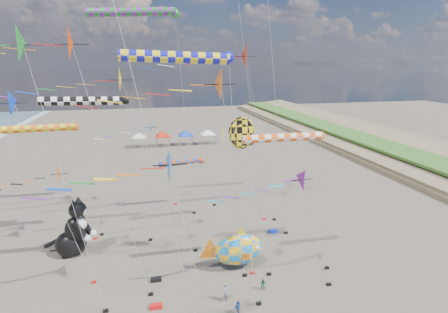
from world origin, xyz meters
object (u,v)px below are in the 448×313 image
person_adult (226,292)px  child_blue (238,307)px  fish_inflatable (238,249)px  cat_inflatable (72,226)px  parked_car (245,141)px  child_green (263,285)px

person_adult → child_blue: (0.51, -1.61, -0.20)m
fish_inflatable → child_blue: (-1.52, -5.49, -1.37)m
child_blue → fish_inflatable: bearing=48.1°
cat_inflatable → child_blue: bearing=-22.8°
parked_car → cat_inflatable: bearing=169.5°
cat_inflatable → person_adult: bearing=-19.7°
cat_inflatable → fish_inflatable: 15.54m
cat_inflatable → child_green: size_ratio=5.63×
child_blue → parked_car: 55.25m
cat_inflatable → parked_car: 50.58m
person_adult → parked_car: size_ratio=0.39×
child_green → child_blue: child_blue is taller
child_green → parked_car: bearing=97.6°
person_adult → parked_car: person_adult is taller
child_green → person_adult: bearing=-147.0°
cat_inflatable → child_green: (15.46, -9.35, -2.37)m
person_adult → child_green: bearing=-25.8°
cat_inflatable → child_green: 18.22m
person_adult → child_blue: person_adult is taller
fish_inflatable → child_blue: bearing=-105.5°
child_green → cat_inflatable: bearing=171.7°
cat_inflatable → person_adult: size_ratio=3.84×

